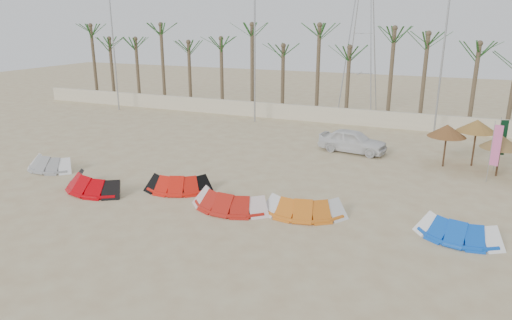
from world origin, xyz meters
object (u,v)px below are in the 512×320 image
at_px(kite_orange, 306,204).
at_px(kite_blue, 458,227).
at_px(kite_grey, 52,162).
at_px(kite_red_left, 96,181).
at_px(kite_red_mid, 181,182).
at_px(parasol_right, 477,126).
at_px(parasol_mid, 501,142).
at_px(parasol_left, 447,131).
at_px(car, 353,141).
at_px(kite_red_right, 232,198).

relative_size(kite_orange, kite_blue, 1.12).
bearing_deg(kite_grey, kite_red_left, -19.34).
relative_size(kite_red_left, kite_red_mid, 1.08).
xyz_separation_m(kite_orange, parasol_right, (6.89, 10.30, 1.95)).
height_order(parasol_mid, parasol_right, parasol_right).
relative_size(kite_grey, parasol_left, 1.21).
xyz_separation_m(parasol_right, car, (-6.98, 0.21, -1.64)).
relative_size(kite_blue, parasol_right, 1.22).
relative_size(kite_red_left, parasol_right, 1.42).
xyz_separation_m(kite_red_left, parasol_right, (17.37, 11.49, 1.95)).
distance_m(kite_grey, kite_red_left, 4.82).
relative_size(kite_grey, kite_red_right, 0.82).
height_order(kite_grey, kite_red_mid, same).
distance_m(kite_red_left, kite_orange, 10.55).
xyz_separation_m(parasol_mid, car, (-8.15, 1.70, -1.18)).
bearing_deg(kite_red_mid, kite_orange, -3.69).
distance_m(kite_blue, parasol_left, 9.67).
bearing_deg(parasol_left, parasol_mid, -15.13).
distance_m(kite_grey, kite_orange, 15.04).
relative_size(kite_red_right, parasol_left, 1.48).
xyz_separation_m(kite_red_left, parasol_mid, (18.54, 10.00, 1.50)).
bearing_deg(parasol_right, kite_orange, -123.78).
relative_size(kite_grey, parasol_mid, 1.32).
xyz_separation_m(kite_grey, car, (14.94, 10.10, 0.32)).
distance_m(kite_orange, parasol_mid, 12.04).
bearing_deg(kite_grey, parasol_right, 24.28).
bearing_deg(kite_red_left, kite_orange, 6.46).
bearing_deg(kite_grey, car, 34.07).
height_order(kite_red_mid, kite_blue, same).
bearing_deg(kite_red_left, kite_red_right, 4.29).
bearing_deg(kite_red_mid, parasol_mid, 29.84).
height_order(kite_orange, kite_blue, same).
xyz_separation_m(kite_red_mid, parasol_mid, (14.62, 8.39, 1.50)).
height_order(kite_red_left, car, car).
bearing_deg(parasol_left, kite_grey, -155.88).
distance_m(kite_red_right, parasol_mid, 14.82).
distance_m(kite_red_right, car, 11.60).
xyz_separation_m(kite_red_left, car, (10.39, 11.70, 0.31)).
relative_size(kite_red_left, kite_red_right, 1.06).
xyz_separation_m(kite_red_mid, car, (6.47, 10.09, 0.31)).
relative_size(kite_red_mid, parasol_mid, 1.58).
height_order(kite_red_right, parasol_right, parasol_right).
relative_size(kite_grey, parasol_right, 1.10).
xyz_separation_m(kite_red_mid, kite_orange, (6.56, -0.42, 0.00)).
relative_size(kite_orange, parasol_right, 1.37).
relative_size(kite_grey, car, 0.70).
height_order(kite_grey, kite_orange, same).
relative_size(kite_red_mid, car, 0.83).
height_order(kite_orange, parasol_mid, parasol_mid).
xyz_separation_m(kite_blue, parasol_left, (-0.74, 9.49, 1.70)).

